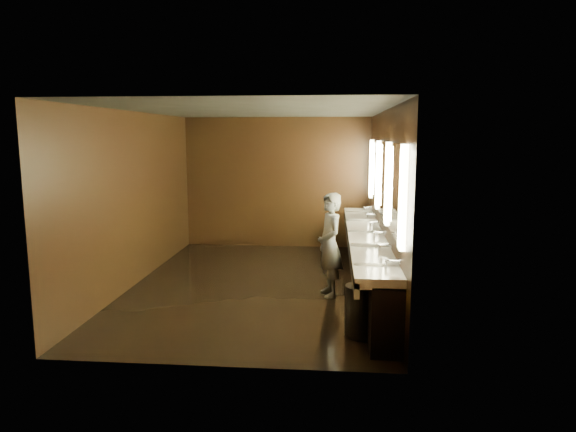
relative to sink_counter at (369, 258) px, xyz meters
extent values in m
plane|color=black|center=(-1.79, 0.00, -0.50)|extent=(6.00, 6.00, 0.00)
cube|color=#2D2D2B|center=(-1.79, 0.00, 2.30)|extent=(4.00, 6.00, 0.02)
cube|color=black|center=(-1.79, 3.00, 0.90)|extent=(4.00, 0.02, 2.80)
cube|color=black|center=(-1.79, -3.00, 0.90)|extent=(4.00, 0.02, 2.80)
cube|color=black|center=(-3.79, 0.00, 0.90)|extent=(0.02, 6.00, 2.80)
cube|color=black|center=(0.21, 0.00, 0.90)|extent=(0.02, 6.00, 2.80)
cube|color=black|center=(0.03, 0.00, -0.09)|extent=(0.36, 5.40, 0.81)
cube|color=silver|center=(-0.07, 0.00, 0.35)|extent=(0.55, 5.40, 0.12)
cube|color=silver|center=(-0.31, 0.00, 0.27)|extent=(0.06, 5.40, 0.18)
cylinder|color=silver|center=(0.12, -2.20, 0.49)|extent=(0.18, 0.04, 0.04)
cylinder|color=silver|center=(0.12, -1.32, 0.49)|extent=(0.18, 0.04, 0.04)
cylinder|color=silver|center=(0.12, -0.44, 0.49)|extent=(0.18, 0.04, 0.04)
cylinder|color=silver|center=(0.12, 0.44, 0.49)|extent=(0.18, 0.04, 0.04)
cylinder|color=silver|center=(0.12, 1.32, 0.49)|extent=(0.18, 0.04, 0.04)
cylinder|color=silver|center=(0.12, 2.20, 0.49)|extent=(0.18, 0.04, 0.04)
cube|color=#FEF7B8|center=(0.18, -2.40, 1.25)|extent=(0.06, 0.22, 1.15)
cube|color=white|center=(0.19, -1.60, 1.25)|extent=(0.03, 1.32, 1.15)
cube|color=#FEF7B8|center=(0.18, -0.80, 1.25)|extent=(0.06, 0.23, 1.15)
cube|color=white|center=(0.19, 0.00, 1.25)|extent=(0.03, 1.32, 1.15)
cube|color=#FEF7B8|center=(0.18, 0.80, 1.25)|extent=(0.06, 0.23, 1.15)
cube|color=white|center=(0.19, 1.60, 1.25)|extent=(0.03, 1.32, 1.15)
cube|color=#FEF7B8|center=(0.18, 2.40, 1.25)|extent=(0.06, 0.22, 1.15)
imported|color=#7C91B9|center=(-0.62, -0.44, 0.29)|extent=(0.53, 0.66, 1.57)
cylinder|color=black|center=(-0.22, -2.00, -0.18)|extent=(0.52, 0.52, 0.63)
camera|label=1|loc=(-0.58, -8.03, 1.93)|focal=32.00mm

